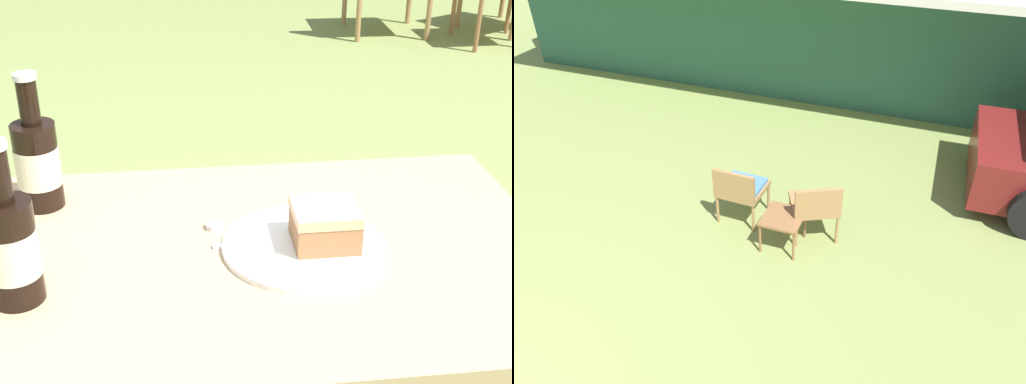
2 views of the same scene
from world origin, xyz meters
The scene contains 4 objects.
cabin_building centered at (0.72, 9.54, 1.40)m, with size 11.40×5.06×2.77m.
wicker_chair_cushioned centered at (1.41, 4.00, 0.48)m, with size 0.57×0.57×0.80m.
wicker_chair_plain centered at (2.37, 3.98, 0.48)m, with size 0.74×0.74×0.80m.
garden_side_table centered at (2.07, 3.69, 0.38)m, with size 0.46×0.49×0.43m.
Camera 2 is at (3.56, -0.67, 4.00)m, focal length 35.00 mm.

